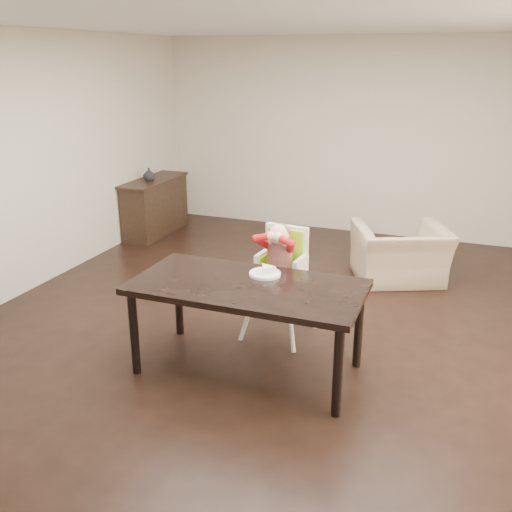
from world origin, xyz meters
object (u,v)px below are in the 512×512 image
Objects in this scene: dining_table at (247,293)px; high_chair at (281,257)px; armchair at (401,245)px; sideboard at (155,206)px.

high_chair is (0.04, 0.70, 0.07)m from dining_table.
armchair is at bearing 69.23° from high_chair.
sideboard is (-3.51, 0.64, -0.03)m from armchair.
dining_table is 1.83× the size of armchair.
armchair is at bearing -10.40° from sideboard.
armchair is (0.85, 1.71, -0.32)m from high_chair.
sideboard is at bearing -34.36° from armchair.
high_chair reaches higher than armchair.
sideboard is (-2.63, 3.06, -0.27)m from dining_table.
armchair reaches higher than dining_table.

